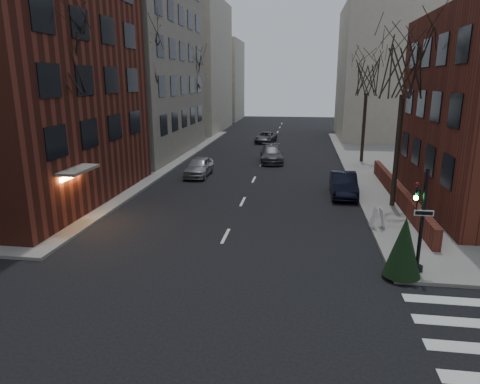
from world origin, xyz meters
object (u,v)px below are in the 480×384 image
object	(u,v)px
tree_left_b	(144,57)
sandwich_board	(378,218)
tree_left_c	(191,72)
car_lane_silver	(199,167)
parked_sedan	(343,184)
car_lane_far	(266,137)
tree_right_b	(368,75)
tree_right_a	(405,64)
streetlamp_far	(201,106)
traffic_signal	(420,227)
car_lane_gray	(272,154)
streetlamp_near	(135,124)
tree_left_a	(58,54)
evergreen_shrub	(404,247)

from	to	relation	value
tree_left_b	sandwich_board	bearing A→B (deg)	-37.02
tree_left_c	car_lane_silver	world-z (taller)	tree_left_c
parked_sedan	car_lane_far	xyz separation A→B (m)	(-7.00, 23.21, -0.13)
car_lane_silver	sandwich_board	size ratio (longest dim) A/B	4.17
tree_right_b	car_lane_silver	size ratio (longest dim) A/B	2.15
tree_right_a	streetlamp_far	distance (m)	29.65
tree_right_a	sandwich_board	world-z (taller)	tree_right_a
traffic_signal	car_lane_gray	bearing A→B (deg)	107.81
traffic_signal	car_lane_far	world-z (taller)	traffic_signal
tree_left_c	tree_right_b	world-z (taller)	tree_left_c
streetlamp_far	sandwich_board	xyz separation A→B (m)	(15.50, -28.14, -3.57)
car_lane_silver	car_lane_gray	world-z (taller)	car_lane_silver
tree_right_a	car_lane_silver	world-z (taller)	tree_right_a
car_lane_gray	streetlamp_near	bearing A→B (deg)	-140.30
tree_right_a	car_lane_far	world-z (taller)	tree_right_a
tree_left_b	tree_right_b	size ratio (longest dim) A/B	1.18
tree_left_a	car_lane_gray	xyz separation A→B (m)	(9.60, 17.20, -7.75)
streetlamp_far	car_lane_far	world-z (taller)	streetlamp_far
tree_left_b	streetlamp_far	world-z (taller)	tree_left_b
traffic_signal	streetlamp_far	distance (m)	36.81
parked_sedan	tree_left_b	bearing A→B (deg)	159.89
tree_left_c	car_lane_silver	size ratio (longest dim) A/B	2.27
tree_right_a	streetlamp_far	size ratio (longest dim) A/B	1.55
tree_left_b	car_lane_gray	bearing A→B (deg)	28.46
traffic_signal	tree_right_b	size ratio (longest dim) A/B	0.44
sandwich_board	parked_sedan	bearing A→B (deg)	94.61
traffic_signal	car_lane_gray	distance (m)	23.36
streetlamp_near	streetlamp_far	world-z (taller)	same
tree_left_b	car_lane_silver	world-z (taller)	tree_left_b
parked_sedan	sandwich_board	bearing A→B (deg)	-79.75
traffic_signal	tree_right_b	bearing A→B (deg)	87.85
tree_left_a	streetlamp_near	distance (m)	9.07
tree_left_b	sandwich_board	size ratio (longest dim) A/B	10.53
tree_left_b	tree_right_b	bearing A→B (deg)	18.82
evergreen_shrub	parked_sedan	bearing A→B (deg)	95.41
tree_left_b	parked_sedan	xyz separation A→B (m)	(15.00, -5.67, -8.17)
tree_left_b	streetlamp_near	distance (m)	6.18
car_lane_gray	car_lane_far	world-z (taller)	car_lane_gray
tree_left_a	car_lane_gray	world-z (taller)	tree_left_a
tree_right_b	tree_left_a	bearing A→B (deg)	-134.36
tree_left_a	car_lane_gray	distance (m)	21.17
tree_left_a	evergreen_shrub	xyz separation A→B (m)	(16.12, -5.50, -7.18)
parked_sedan	car_lane_gray	world-z (taller)	parked_sedan
tree_left_b	parked_sedan	bearing A→B (deg)	-20.71
streetlamp_far	car_lane_gray	bearing A→B (deg)	-50.18
traffic_signal	tree_left_b	distance (m)	24.87
traffic_signal	evergreen_shrub	distance (m)	1.00
streetlamp_near	parked_sedan	xyz separation A→B (m)	(14.40, -1.67, -3.50)
streetlamp_near	streetlamp_far	bearing A→B (deg)	90.00
traffic_signal	evergreen_shrub	bearing A→B (deg)	-141.23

